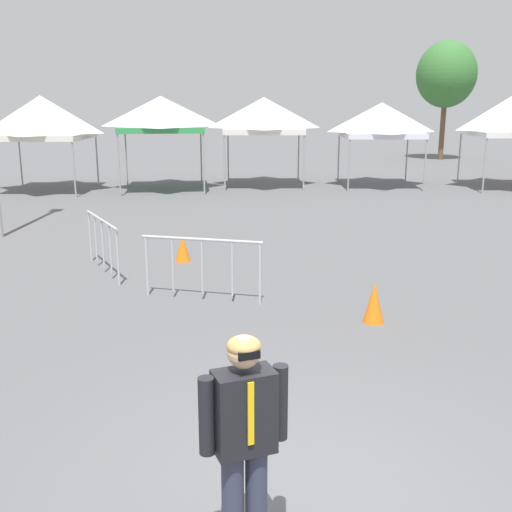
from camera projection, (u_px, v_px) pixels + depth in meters
name	position (u px, v px, depth m)	size (l,w,h in m)	color
ground_plane	(307.00, 494.00, 5.30)	(140.00, 140.00, 0.00)	#5B5B5E
canopy_tent_center	(41.00, 117.00, 22.07)	(3.35, 3.35, 3.43)	#9E9EA3
canopy_tent_behind_center	(161.00, 114.00, 22.37)	(3.28, 3.28, 3.41)	#9E9EA3
canopy_tent_left_of_center	(264.00, 115.00, 23.35)	(3.19, 3.19, 3.37)	#9E9EA3
canopy_tent_right_of_center	(381.00, 120.00, 23.34)	(3.06, 3.06, 3.17)	#9E9EA3
person_foreground	(244.00, 436.00, 4.28)	(0.62, 0.36, 1.78)	#33384C
tree_behind_tents_right	(446.00, 75.00, 33.39)	(3.23, 3.23, 6.37)	brown
crowd_barrier_mid_lot	(102.00, 235.00, 11.89)	(0.96, 1.91, 1.08)	#B7BABF
crowd_barrier_near_person	(202.00, 257.00, 10.24)	(2.03, 0.64, 1.08)	#B7BABF
traffic_cone_lot_center	(183.00, 248.00, 12.85)	(0.32, 0.32, 0.57)	orange
traffic_cone_near_barrier	(374.00, 302.00, 9.31)	(0.32, 0.32, 0.63)	orange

